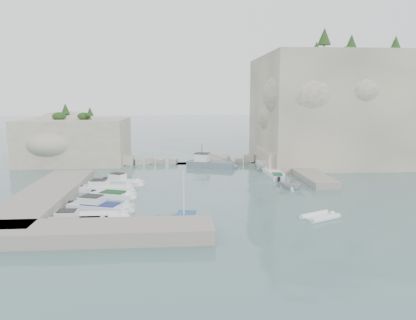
{
  "coord_description": "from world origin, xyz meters",
  "views": [
    {
      "loc": [
        -3.63,
        -41.82,
        10.42
      ],
      "look_at": [
        0.0,
        6.0,
        3.0
      ],
      "focal_mm": 35.0,
      "sensor_mm": 36.0,
      "label": 1
    }
  ],
  "objects": [
    {
      "name": "ground",
      "position": [
        0.0,
        0.0,
        0.0
      ],
      "size": [
        400.0,
        400.0,
        0.0
      ],
      "primitive_type": "plane",
      "color": "slate",
      "rests_on": "ground"
    },
    {
      "name": "cliff_east",
      "position": [
        23.0,
        23.0,
        8.5
      ],
      "size": [
        26.0,
        22.0,
        17.0
      ],
      "primitive_type": "cube",
      "color": "beige",
      "rests_on": "ground"
    },
    {
      "name": "cliff_terrace",
      "position": [
        13.0,
        18.0,
        1.25
      ],
      "size": [
        8.0,
        10.0,
        2.5
      ],
      "primitive_type": "cube",
      "color": "beige",
      "rests_on": "ground"
    },
    {
      "name": "outcrop_west",
      "position": [
        -20.0,
        25.0,
        3.5
      ],
      "size": [
        16.0,
        14.0,
        7.0
      ],
      "primitive_type": "cube",
      "color": "beige",
      "rests_on": "ground"
    },
    {
      "name": "quay_west",
      "position": [
        -17.0,
        -1.0,
        0.55
      ],
      "size": [
        5.0,
        24.0,
        1.1
      ],
      "primitive_type": "cube",
      "color": "#9E9689",
      "rests_on": "ground"
    },
    {
      "name": "quay_south",
      "position": [
        -10.0,
        -12.5,
        0.55
      ],
      "size": [
        18.0,
        4.0,
        1.1
      ],
      "primitive_type": "cube",
      "color": "#9E9689",
      "rests_on": "ground"
    },
    {
      "name": "ledge_east",
      "position": [
        13.5,
        10.0,
        0.4
      ],
      "size": [
        3.0,
        16.0,
        0.8
      ],
      "primitive_type": "cube",
      "color": "#9E9689",
      "rests_on": "ground"
    },
    {
      "name": "breakwater",
      "position": [
        -1.0,
        22.0,
        0.7
      ],
      "size": [
        28.0,
        3.0,
        1.4
      ],
      "primitive_type": "cube",
      "color": "beige",
      "rests_on": "ground"
    },
    {
      "name": "motorboat_a",
      "position": [
        -10.28,
        6.87,
        0.0
      ],
      "size": [
        5.7,
        4.1,
        1.4
      ],
      "primitive_type": null,
      "rotation": [
        0.0,
        0.0,
        -0.49
      ],
      "color": "white",
      "rests_on": "ground"
    },
    {
      "name": "motorboat_b",
      "position": [
        -11.62,
        3.37,
        0.0
      ],
      "size": [
        6.43,
        2.72,
        1.4
      ],
      "primitive_type": null,
      "rotation": [
        0.0,
        0.0,
        -0.11
      ],
      "color": "white",
      "rests_on": "ground"
    },
    {
      "name": "motorboat_c",
      "position": [
        -10.43,
        0.36,
        0.0
      ],
      "size": [
        5.31,
        3.5,
        0.7
      ],
      "primitive_type": null,
      "rotation": [
        0.0,
        0.0,
        -0.37
      ],
      "color": "white",
      "rests_on": "ground"
    },
    {
      "name": "motorboat_d",
      "position": [
        -10.86,
        -4.41,
        0.0
      ],
      "size": [
        7.03,
        4.15,
        1.4
      ],
      "primitive_type": null,
      "rotation": [
        0.0,
        0.0,
        -0.34
      ],
      "color": "silver",
      "rests_on": "ground"
    },
    {
      "name": "motorboat_e",
      "position": [
        -10.24,
        -7.69,
        0.0
      ],
      "size": [
        4.94,
        2.05,
        0.7
      ],
      "primitive_type": null,
      "rotation": [
        0.0,
        0.0,
        0.01
      ],
      "color": "white",
      "rests_on": "ground"
    },
    {
      "name": "motorboat_f",
      "position": [
        -11.99,
        -9.0,
        0.0
      ],
      "size": [
        5.42,
        1.61,
        1.4
      ],
      "primitive_type": null,
      "rotation": [
        0.0,
        0.0,
        -0.0
      ],
      "color": "silver",
      "rests_on": "ground"
    },
    {
      "name": "rowboat",
      "position": [
        -3.17,
        -9.16,
        0.0
      ],
      "size": [
        5.28,
        4.18,
        0.99
      ],
      "primitive_type": "imported",
      "rotation": [
        0.0,
        0.0,
        1.4
      ],
      "color": "white",
      "rests_on": "ground"
    },
    {
      "name": "inflatable_dinghy",
      "position": [
        8.65,
        -8.64,
        0.0
      ],
      "size": [
        3.88,
        3.1,
        0.44
      ],
      "primitive_type": null,
      "rotation": [
        0.0,
        0.0,
        0.47
      ],
      "color": "white",
      "rests_on": "ground"
    },
    {
      "name": "tender_east_a",
      "position": [
        9.42,
        2.99,
        0.0
      ],
      "size": [
        3.87,
        3.6,
        1.65
      ],
      "primitive_type": "imported",
      "rotation": [
        0.0,
        0.0,
        1.23
      ],
      "color": "silver",
      "rests_on": "ground"
    },
    {
      "name": "tender_east_b",
      "position": [
        9.24,
        8.61,
        0.0
      ],
      "size": [
        1.97,
        3.98,
        0.7
      ],
      "primitive_type": null,
      "rotation": [
        0.0,
        0.0,
        1.39
      ],
      "color": "silver",
      "rests_on": "ground"
    },
    {
      "name": "tender_east_c",
      "position": [
        9.39,
        11.89,
        0.0
      ],
      "size": [
        2.07,
        5.43,
        0.7
      ],
      "primitive_type": null,
      "rotation": [
        0.0,
        0.0,
        1.64
      ],
      "color": "white",
      "rests_on": "ground"
    },
    {
      "name": "tender_east_d",
      "position": [
        9.9,
        15.19,
        0.0
      ],
      "size": [
        5.34,
        2.96,
        1.95
      ],
      "primitive_type": "imported",
      "rotation": [
        0.0,
        0.0,
        1.79
      ],
      "color": "white",
      "rests_on": "ground"
    },
    {
      "name": "work_boat",
      "position": [
        1.41,
        18.49,
        0.0
      ],
      "size": [
        8.19,
        4.78,
        2.2
      ],
      "primitive_type": null,
      "rotation": [
        0.0,
        0.0,
        -0.34
      ],
      "color": "slate",
      "rests_on": "ground"
    },
    {
      "name": "rowboat_mast",
      "position": [
        -3.17,
        -9.16,
        2.59
      ],
      "size": [
        0.1,
        0.1,
        4.2
      ],
      "primitive_type": "cylinder",
      "color": "white",
      "rests_on": "rowboat"
    },
    {
      "name": "vegetation",
      "position": [
        17.83,
        24.4,
        17.93
      ],
      "size": [
        53.48,
        13.88,
        13.4
      ],
      "color": "#1E4219",
      "rests_on": "ground"
    }
  ]
}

